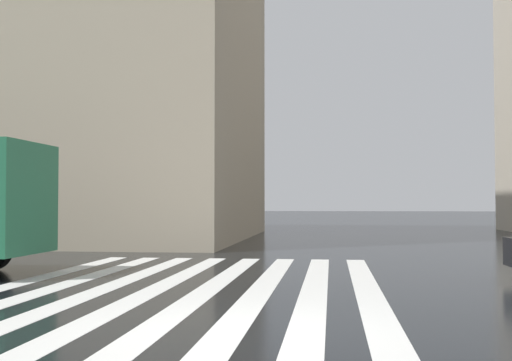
{
  "coord_description": "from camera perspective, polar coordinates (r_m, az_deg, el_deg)",
  "views": [
    {
      "loc": [
        -7.99,
        -1.11,
        1.66
      ],
      "look_at": [
        5.92,
        0.55,
        2.14
      ],
      "focal_mm": 44.63,
      "sensor_mm": 36.0,
      "label": 1
    }
  ],
  "objects": [
    {
      "name": "ground_plane",
      "position": [
        8.23,
        -1.11,
        -13.58
      ],
      "size": [
        220.0,
        220.0,
        0.0
      ],
      "primitive_type": "plane",
      "color": "black"
    },
    {
      "name": "zebra_crossing",
      "position": [
        12.43,
        -6.55,
        -9.59
      ],
      "size": [
        13.0,
        7.5,
        0.01
      ],
      "color": "silver",
      "rests_on": "ground_plane"
    }
  ]
}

